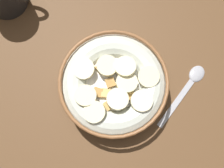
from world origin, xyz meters
The scene contains 3 objects.
ground_plane centered at (0.00, 0.00, -1.00)cm, with size 117.58×117.58×2.00cm, color brown.
cereal_bowl centered at (0.00, -0.04, 2.73)cm, with size 18.32×18.32×5.84cm.
spoon centered at (13.92, 1.11, 0.32)cm, with size 9.55×12.26×0.80cm.
Camera 1 is at (0.26, -8.81, 43.07)cm, focal length 38.72 mm.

